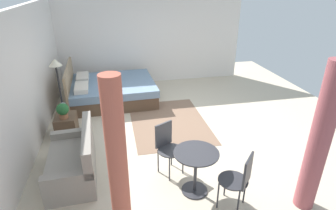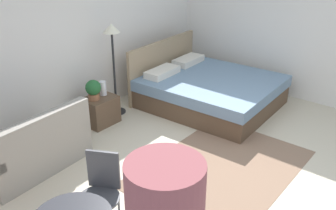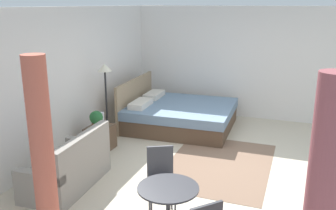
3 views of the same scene
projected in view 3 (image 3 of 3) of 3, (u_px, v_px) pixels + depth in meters
ground_plane at (222, 168)px, 6.13m from camera, size 9.11×8.70×0.02m
wall_back at (72, 79)px, 6.73m from camera, size 9.11×0.12×2.60m
wall_right at (252, 63)px, 8.54m from camera, size 0.12×5.70×2.60m
area_rug at (219, 164)px, 6.25m from camera, size 2.38×1.69×0.01m
bed at (178, 115)px, 8.05m from camera, size 2.03×2.29×1.03m
couch at (69, 169)px, 5.43m from camera, size 1.46×0.81×0.84m
nightstand at (100, 138)px, 6.82m from camera, size 0.52×0.42×0.46m
potted_plant at (96, 119)px, 6.62m from camera, size 0.24×0.24×0.33m
vase at (101, 118)px, 6.84m from camera, size 0.11×0.11×0.23m
floor_lamp at (105, 83)px, 7.00m from camera, size 0.31×0.31×1.55m
balcony_table at (168, 205)px, 4.05m from camera, size 0.68×0.68×0.72m
cafe_chair_near_couch at (161, 175)px, 4.68m from camera, size 0.58×0.58×0.89m
curtain_right at (43, 162)px, 3.73m from camera, size 0.23×0.23×2.19m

